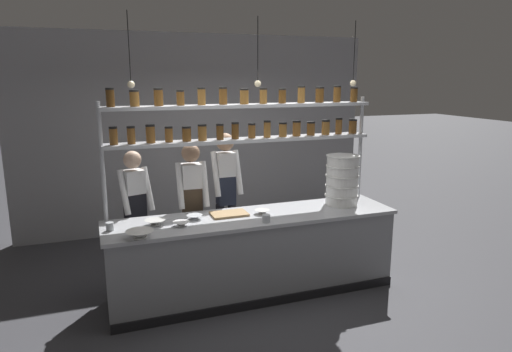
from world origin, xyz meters
name	(u,v)px	position (x,y,z in m)	size (l,w,h in m)	color
ground_plane	(254,292)	(0.00, 0.00, 0.00)	(40.00, 40.00, 0.00)	#3D3D42
back_wall	(199,133)	(0.00, 2.59, 1.54)	(5.64, 0.12, 3.07)	#939399
prep_counter	(254,255)	(0.00, 0.00, 0.46)	(3.24, 0.76, 0.92)	gray
spice_shelf_unit	(244,125)	(0.01, 0.33, 1.88)	(3.13, 0.28, 2.32)	#B7BABF
chef_left	(135,209)	(-1.21, 0.71, 0.91)	(0.41, 0.34, 1.60)	black
chef_center	(192,203)	(-0.57, 0.57, 0.96)	(0.37, 0.30, 1.67)	black
chef_right	(226,191)	(-0.08, 0.82, 1.01)	(0.37, 0.30, 1.74)	black
container_stack	(342,180)	(1.14, 0.06, 1.22)	(0.40, 0.40, 0.60)	white
cutting_board	(229,214)	(-0.25, 0.11, 0.93)	(0.40, 0.26, 0.02)	#A88456
prep_bowl_near_left	(262,212)	(0.11, 0.03, 0.94)	(0.17, 0.17, 0.05)	silver
prep_bowl_center_front	(181,224)	(-0.82, -0.09, 0.94)	(0.18, 0.18, 0.05)	white
prep_bowl_center_back	(140,234)	(-1.26, -0.31, 0.96)	(0.27, 0.27, 0.07)	silver
prep_bowl_near_right	(195,217)	(-0.64, 0.09, 0.94)	(0.17, 0.17, 0.05)	silver
prep_bowl_far_left	(155,222)	(-1.07, 0.03, 0.95)	(0.22, 0.22, 0.06)	silver
serving_cup_front	(110,226)	(-1.52, 0.02, 0.96)	(0.08, 0.08, 0.08)	#B2B7BC
serving_cup_by_board	(266,219)	(0.04, -0.27, 0.96)	(0.08, 0.08, 0.08)	#B2B7BC
pendant_light_row	(254,80)	(0.00, 0.00, 2.39)	(2.50, 0.07, 0.71)	black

